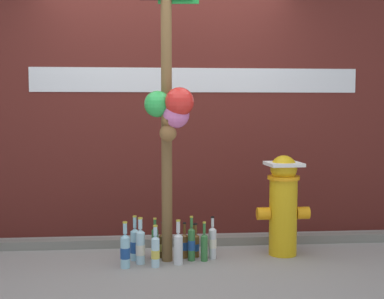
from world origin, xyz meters
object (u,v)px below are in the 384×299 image
bottle_2 (155,244)px  fire_hydrant (283,203)px  bottle_0 (212,242)px  bottle_11 (204,246)px  bottle_7 (178,247)px  bottle_9 (125,250)px  bottle_6 (155,251)px  bottle_10 (195,244)px  bottle_1 (140,246)px  bottle_4 (163,245)px  bottle_3 (191,243)px  bottle_5 (135,244)px  bottle_8 (184,245)px  memorial_post (169,87)px

bottle_2 → fire_hydrant: bearing=3.3°
bottle_0 → bottle_11: 0.10m
bottle_0 → bottle_2: bearing=179.6°
bottle_7 → bottle_9: 0.44m
bottle_6 → bottle_10: 0.44m
bottle_1 → bottle_4: bottle_1 is taller
fire_hydrant → bottle_0: (-0.64, -0.07, -0.32)m
fire_hydrant → bottle_3: size_ratio=2.30×
bottle_1 → bottle_6: bottle_1 is taller
bottle_5 → bottle_9: (-0.07, -0.21, 0.01)m
bottle_11 → bottle_8: bearing=147.1°
bottle_10 → bottle_11: bearing=-63.1°
bottle_8 → bottle_11: bearing=-32.9°
bottle_6 → bottle_11: bottle_6 is taller
bottle_7 → bottle_8: size_ratio=1.20×
bottle_2 → bottle_11: bottle_2 is taller
memorial_post → bottle_2: memorial_post is taller
bottle_4 → bottle_7: 0.24m
memorial_post → bottle_11: bearing=6.6°
bottle_3 → bottle_8: size_ratio=1.23×
fire_hydrant → bottle_0: 0.72m
bottle_2 → bottle_6: size_ratio=1.05×
bottle_1 → bottle_8: bottle_1 is taller
bottle_9 → bottle_0: bearing=14.8°
bottle_1 → bottle_11: bearing=3.6°
bottle_8 → bottle_11: (0.16, -0.10, 0.01)m
bottle_5 → bottle_8: bottle_5 is taller
bottle_4 → bottle_10: 0.28m
bottle_1 → bottle_11: size_ratio=1.16×
bottle_3 → bottle_6: bearing=-153.6°
bottle_7 → bottle_8: bottle_7 is taller
fire_hydrant → bottle_1: size_ratio=2.26×
memorial_post → bottle_2: bearing=140.7°
bottle_6 → bottle_10: size_ratio=1.17×
bottle_3 → bottle_7: bottle_3 is taller
bottle_2 → bottle_11: bearing=-8.9°
bottle_4 → bottle_10: size_ratio=1.06×
bottle_10 → bottle_0: bearing=-25.8°
fire_hydrant → bottle_6: fire_hydrant is taller
memorial_post → bottle_7: (0.07, -0.04, -1.33)m
bottle_8 → bottle_0: bearing=-10.1°
bottle_5 → bottle_1: bearing=-65.8°
fire_hydrant → bottle_11: 0.80m
bottle_3 → bottle_5: size_ratio=1.00×
fire_hydrant → bottle_8: size_ratio=2.83×
bottle_4 → bottle_5: size_ratio=0.82×
bottle_3 → bottle_0: bearing=13.0°
bottle_8 → bottle_9: 0.56m
bottle_4 → bottle_1: bearing=-139.0°
memorial_post → bottle_6: 1.35m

